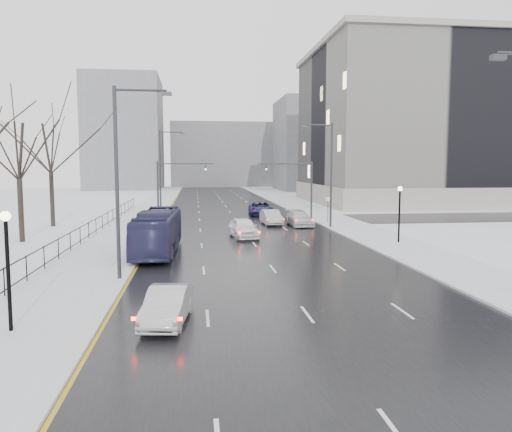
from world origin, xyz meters
name	(u,v)px	position (x,y,z in m)	size (l,w,h in m)	color
road	(229,211)	(0.00, 60.00, 0.02)	(16.00, 150.00, 0.04)	black
cross_road	(236,220)	(0.00, 48.00, 0.02)	(130.00, 10.00, 0.04)	black
sidewalk_left	(149,211)	(-10.50, 60.00, 0.08)	(5.00, 150.00, 0.16)	silver
sidewalk_right	(306,209)	(10.50, 60.00, 0.08)	(5.00, 150.00, 0.16)	silver
park_strip	(74,212)	(-20.00, 60.00, 0.06)	(14.00, 150.00, 0.12)	white
tree_park_d	(22,243)	(-17.80, 34.00, 0.00)	(8.75, 8.75, 12.50)	black
tree_park_e	(53,227)	(-18.20, 44.00, 0.00)	(9.45, 9.45, 13.50)	black
iron_fence	(74,238)	(-13.00, 30.00, 0.91)	(0.06, 70.00, 1.30)	black
streetlight_r_mid	(329,170)	(8.17, 40.00, 5.62)	(2.95, 0.25, 10.00)	#2D2D33
streetlight_l_near	(121,173)	(-8.17, 20.00, 5.62)	(2.95, 0.25, 10.00)	#2D2D33
streetlight_l_far	(162,169)	(-8.17, 52.00, 5.62)	(2.95, 0.25, 10.00)	#2D2D33
lamppost_l	(7,253)	(-11.00, 12.00, 2.94)	(0.36, 0.36, 4.28)	black
lamppost_r_mid	(400,206)	(11.00, 30.00, 2.94)	(0.36, 0.36, 4.28)	black
mast_signal_right	(302,183)	(7.33, 48.00, 4.11)	(6.10, 0.33, 6.50)	#2D2D33
mast_signal_left	(168,183)	(-7.33, 48.00, 4.11)	(6.10, 0.33, 6.50)	#2D2D33
no_uturn_sign	(328,201)	(9.20, 44.00, 2.30)	(0.60, 0.06, 2.70)	#2D2D33
civic_building	(437,134)	(35.00, 72.00, 11.21)	(41.00, 31.00, 24.80)	gray
bldg_far_right	(327,145)	(28.00, 115.00, 11.00)	(24.00, 20.00, 22.00)	slate
bldg_far_left	(125,134)	(-22.00, 125.00, 14.00)	(18.00, 22.00, 28.00)	slate
bldg_far_center	(224,155)	(4.00, 140.00, 9.00)	(30.00, 18.00, 18.00)	slate
sedan_left_near	(167,305)	(-5.53, 12.61, 0.72)	(1.44, 4.14, 1.36)	#B9B7BC
bus	(158,232)	(-7.00, 28.20, 1.51)	(2.47, 10.56, 2.94)	#27274C
sedan_center_near	(243,228)	(-0.50, 34.59, 0.87)	(1.97, 4.89, 1.66)	white
sedan_right_near	(271,217)	(3.16, 43.39, 0.80)	(1.61, 4.61, 1.52)	#A5A4A7
sedan_right_cross	(261,209)	(3.36, 53.15, 0.85)	(2.68, 5.81, 1.61)	#1A1C4F
sedan_right_far	(299,218)	(5.82, 42.19, 0.78)	(2.08, 5.10, 1.48)	silver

